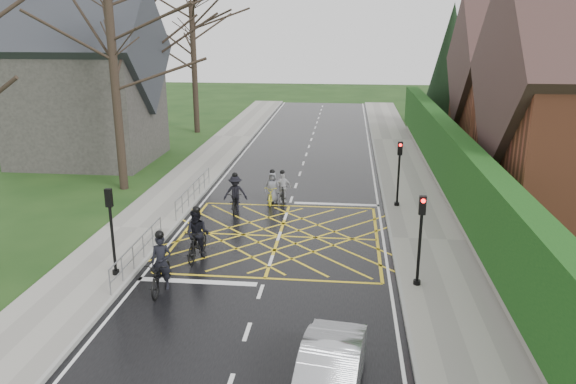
% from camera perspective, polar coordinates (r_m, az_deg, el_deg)
% --- Properties ---
extents(ground, '(120.00, 120.00, 0.00)m').
position_cam_1_polar(ground, '(23.16, -0.91, -4.52)').
color(ground, black).
rests_on(ground, ground).
extents(road, '(9.00, 80.00, 0.01)m').
position_cam_1_polar(road, '(23.16, -0.91, -4.51)').
color(road, black).
rests_on(road, ground).
extents(sidewalk_right, '(3.00, 80.00, 0.15)m').
position_cam_1_polar(sidewalk_right, '(23.23, 14.00, -4.79)').
color(sidewalk_right, gray).
rests_on(sidewalk_right, ground).
extents(sidewalk_left, '(3.00, 80.00, 0.15)m').
position_cam_1_polar(sidewalk_left, '(24.56, -14.98, -3.66)').
color(sidewalk_left, gray).
rests_on(sidewalk_left, ground).
extents(stone_wall, '(0.50, 38.00, 0.70)m').
position_cam_1_polar(stone_wall, '(29.03, 15.95, 0.00)').
color(stone_wall, slate).
rests_on(stone_wall, ground).
extents(hedge, '(0.90, 38.00, 2.80)m').
position_cam_1_polar(hedge, '(28.59, 16.23, 3.36)').
color(hedge, '#0F3710').
rests_on(hedge, stone_wall).
extents(house_far, '(9.80, 8.80, 10.30)m').
position_cam_1_polar(house_far, '(41.42, 23.40, 9.85)').
color(house_far, brown).
rests_on(house_far, ground).
extents(conifer, '(4.60, 4.60, 10.00)m').
position_cam_1_polar(conifer, '(48.22, 16.11, 12.12)').
color(conifer, black).
rests_on(conifer, ground).
extents(church, '(8.80, 7.80, 11.00)m').
position_cam_1_polar(church, '(37.29, -20.02, 10.46)').
color(church, '#2D2B28').
rests_on(church, ground).
extents(tree_near, '(9.24, 9.24, 11.44)m').
position_cam_1_polar(tree_near, '(29.79, -17.57, 15.09)').
color(tree_near, black).
rests_on(tree_near, ground).
extents(tree_mid, '(10.08, 10.08, 12.48)m').
position_cam_1_polar(tree_mid, '(37.60, -14.18, 16.66)').
color(tree_mid, black).
rests_on(tree_mid, ground).
extents(tree_far, '(8.40, 8.40, 10.40)m').
position_cam_1_polar(tree_far, '(45.04, -9.64, 15.04)').
color(tree_far, black).
rests_on(tree_far, ground).
extents(railing_south, '(0.05, 5.04, 1.03)m').
position_cam_1_polar(railing_south, '(20.80, -15.01, -5.37)').
color(railing_south, slate).
rests_on(railing_south, ground).
extents(railing_north, '(0.05, 6.04, 1.03)m').
position_cam_1_polar(railing_north, '(27.52, -9.55, 0.47)').
color(railing_north, slate).
rests_on(railing_north, ground).
extents(traffic_light_ne, '(0.24, 0.31, 3.21)m').
position_cam_1_polar(traffic_light_ne, '(26.60, 11.17, 1.76)').
color(traffic_light_ne, black).
rests_on(traffic_light_ne, ground).
extents(traffic_light_se, '(0.24, 0.31, 3.21)m').
position_cam_1_polar(traffic_light_se, '(18.65, 13.25, -4.94)').
color(traffic_light_se, black).
rests_on(traffic_light_se, ground).
extents(traffic_light_sw, '(0.24, 0.31, 3.21)m').
position_cam_1_polar(traffic_light_sw, '(19.80, -17.43, -3.98)').
color(traffic_light_sw, black).
rests_on(traffic_light_sw, ground).
extents(cyclist_rear, '(0.85, 2.15, 2.05)m').
position_cam_1_polar(cyclist_rear, '(18.95, -12.76, -7.82)').
color(cyclist_rear, black).
rests_on(cyclist_rear, ground).
extents(cyclist_back, '(0.95, 2.06, 2.03)m').
position_cam_1_polar(cyclist_back, '(21.10, -9.20, -4.71)').
color(cyclist_back, black).
rests_on(cyclist_back, ground).
extents(cyclist_mid, '(1.17, 1.98, 1.85)m').
position_cam_1_polar(cyclist_mid, '(26.10, -5.38, -0.53)').
color(cyclist_mid, black).
rests_on(cyclist_mid, ground).
extents(cyclist_front, '(0.93, 1.68, 1.62)m').
position_cam_1_polar(cyclist_front, '(27.28, -0.60, 0.15)').
color(cyclist_front, black).
rests_on(cyclist_front, ground).
extents(cyclist_lead, '(0.76, 1.73, 1.67)m').
position_cam_1_polar(cyclist_lead, '(27.24, -1.61, 0.07)').
color(cyclist_lead, gold).
rests_on(cyclist_lead, ground).
extents(car, '(1.86, 4.15, 1.32)m').
position_cam_1_polar(car, '(13.62, 4.18, -18.03)').
color(car, '#A3A5AA').
rests_on(car, ground).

